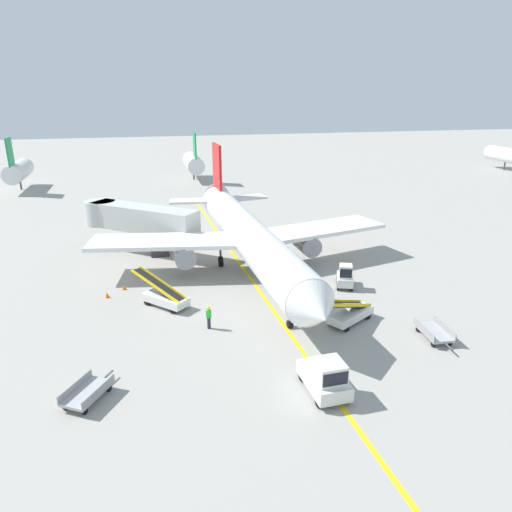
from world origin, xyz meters
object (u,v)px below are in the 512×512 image
at_px(baggage_cart_empty_trailing, 88,392).
at_px(ground_crew_marshaller, 209,317).
at_px(belt_loader_aft_hold, 349,313).
at_px(baggage_cart_loaded, 434,332).
at_px(pushback_tug, 325,377).
at_px(safety_cone_nose_left, 107,295).
at_px(baggage_tug_near_wing, 345,277).
at_px(safety_cone_nose_right, 124,287).
at_px(jet_bridge, 133,218).
at_px(belt_loader_forward_hold, 164,297).
at_px(airliner, 247,234).

distance_m(baggage_cart_empty_trailing, ground_crew_marshaller, 10.03).
distance_m(belt_loader_aft_hold, baggage_cart_loaded, 5.78).
height_order(pushback_tug, baggage_cart_empty_trailing, pushback_tug).
bearing_deg(safety_cone_nose_left, baggage_tug_near_wing, -7.11).
height_order(belt_loader_aft_hold, ground_crew_marshaller, belt_loader_aft_hold).
xyz_separation_m(safety_cone_nose_left, safety_cone_nose_right, (1.28, 1.39, 0.00)).
relative_size(baggage_cart_empty_trailing, ground_crew_marshaller, 2.13).
bearing_deg(pushback_tug, jet_bridge, 110.15).
bearing_deg(jet_bridge, ground_crew_marshaller, -75.05).
bearing_deg(safety_cone_nose_right, ground_crew_marshaller, -55.00).
bearing_deg(baggage_cart_loaded, baggage_tug_near_wing, 103.34).
bearing_deg(safety_cone_nose_right, baggage_cart_loaded, -33.24).
distance_m(pushback_tug, safety_cone_nose_left, 20.38).
height_order(baggage_tug_near_wing, ground_crew_marshaller, baggage_tug_near_wing).
bearing_deg(pushback_tug, baggage_tug_near_wing, 62.62).
xyz_separation_m(jet_bridge, ground_crew_marshaller, (5.02, -18.81, -2.63)).
xyz_separation_m(baggage_cart_loaded, safety_cone_nose_left, (-21.81, 12.06, -0.25)).
bearing_deg(belt_loader_aft_hold, baggage_cart_loaded, -37.12).
height_order(belt_loader_forward_hold, safety_cone_nose_left, belt_loader_forward_hold).
distance_m(airliner, ground_crew_marshaller, 12.24).
xyz_separation_m(pushback_tug, baggage_cart_loaded, (9.37, 4.07, -0.53)).
distance_m(baggage_cart_loaded, safety_cone_nose_left, 24.93).
distance_m(baggage_tug_near_wing, baggage_cart_loaded, 9.90).
bearing_deg(safety_cone_nose_left, baggage_cart_loaded, -28.94).
xyz_separation_m(belt_loader_aft_hold, safety_cone_nose_left, (-17.21, 8.58, -0.56)).
relative_size(jet_bridge, pushback_tug, 3.10).
xyz_separation_m(belt_loader_aft_hold, ground_crew_marshaller, (-9.95, 1.43, 0.13)).
distance_m(belt_loader_forward_hold, baggage_cart_empty_trailing, 12.07).
relative_size(safety_cone_nose_left, safety_cone_nose_right, 1.00).
xyz_separation_m(airliner, baggage_tug_near_wing, (7.15, -6.13, -2.49)).
distance_m(belt_loader_forward_hold, baggage_cart_loaded, 19.77).
height_order(belt_loader_aft_hold, safety_cone_nose_left, belt_loader_aft_hold).
xyz_separation_m(baggage_cart_loaded, ground_crew_marshaller, (-14.55, 4.92, 0.44)).
bearing_deg(baggage_cart_empty_trailing, safety_cone_nose_left, 88.90).
bearing_deg(jet_bridge, belt_loader_aft_hold, -53.51).
bearing_deg(baggage_tug_near_wing, jet_bridge, 140.80).
xyz_separation_m(baggage_cart_loaded, safety_cone_nose_right, (-20.53, 13.45, -0.25)).
height_order(belt_loader_forward_hold, ground_crew_marshaller, belt_loader_forward_hold).
xyz_separation_m(baggage_tug_near_wing, baggage_cart_loaded, (2.28, -9.63, -0.46)).
distance_m(baggage_cart_empty_trailing, safety_cone_nose_right, 15.24).
relative_size(jet_bridge, safety_cone_nose_right, 25.91).
height_order(airliner, ground_crew_marshaller, airliner).
height_order(baggage_tug_near_wing, safety_cone_nose_right, baggage_tug_near_wing).
height_order(jet_bridge, ground_crew_marshaller, jet_bridge).
relative_size(airliner, baggage_cart_empty_trailing, 9.77).
relative_size(airliner, jet_bridge, 3.10).
bearing_deg(belt_loader_aft_hold, safety_cone_nose_right, 147.95).
xyz_separation_m(airliner, safety_cone_nose_right, (-11.09, -2.30, -3.20)).
height_order(baggage_cart_empty_trailing, safety_cone_nose_left, baggage_cart_empty_trailing).
height_order(baggage_cart_empty_trailing, ground_crew_marshaller, ground_crew_marshaller).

